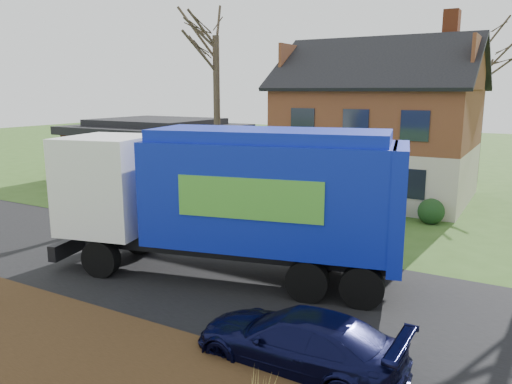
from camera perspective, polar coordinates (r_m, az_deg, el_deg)
The scene contains 10 objects.
ground at distance 15.77m, azimuth -8.63°, elevation -8.90°, with size 120.00×120.00×0.00m, color #32531B.
road at distance 15.76m, azimuth -8.63°, elevation -8.87°, with size 80.00×7.00×0.02m, color black.
mulch_verge at distance 12.37m, azimuth -24.56°, elevation -15.08°, with size 80.00×3.50×0.30m, color black.
main_house at distance 26.64m, azimuth 12.81°, elevation 8.16°, with size 12.95×8.95×9.26m.
ranch_house at distance 32.67m, azimuth -11.21°, elevation 4.90°, with size 9.80×8.20×3.70m.
garbage_truck at distance 14.46m, azimuth -2.69°, elevation -0.15°, with size 10.66×5.00×4.42m.
silver_sedan at distance 21.26m, azimuth -6.46°, elevation -1.19°, with size 1.72×4.92×1.62m, color #A9ACB1.
navy_wagon at distance 10.27m, azimuth 4.77°, elevation -16.68°, with size 1.75×4.31×1.25m, color black.
tree_front_west at distance 26.12m, azimuth -4.67°, elevation 19.99°, with size 3.81×3.81×11.31m.
tree_back at distance 32.93m, azimuth 25.04°, elevation 16.81°, with size 3.44×3.44×10.90m.
Camera 1 is at (9.26, -11.53, 5.48)m, focal length 35.00 mm.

